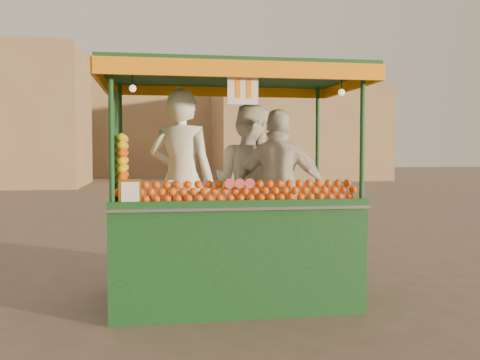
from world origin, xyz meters
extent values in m
plane|color=brown|center=(0.00, 0.00, 0.00)|extent=(90.00, 90.00, 0.00)
cube|color=#9F875A|center=(7.00, 24.00, 2.50)|extent=(9.00, 6.00, 5.00)
cube|color=#9F875A|center=(-2.00, 30.00, 3.50)|extent=(14.00, 7.00, 7.00)
cube|color=#103D16|center=(-0.23, 0.14, 0.14)|extent=(2.36, 1.45, 0.27)
cylinder|color=black|center=(-1.04, 0.14, 0.16)|extent=(0.33, 0.09, 0.33)
cylinder|color=black|center=(0.59, 0.14, 0.16)|extent=(0.33, 0.09, 0.33)
cube|color=#103D16|center=(-0.23, -0.45, 0.64)|extent=(2.36, 0.27, 0.73)
cube|color=#103D16|center=(-1.27, 0.23, 0.64)|extent=(0.27, 1.18, 0.73)
cube|color=#103D16|center=(0.82, 0.23, 0.64)|extent=(0.27, 1.18, 0.73)
cube|color=#B2B2B7|center=(-0.23, -0.43, 1.01)|extent=(2.36, 0.42, 0.03)
cylinder|color=#103D16|center=(-1.36, -0.54, 1.63)|extent=(0.05, 0.05, 1.27)
cylinder|color=#103D16|center=(0.91, -0.54, 1.63)|extent=(0.05, 0.05, 1.27)
cylinder|color=#103D16|center=(-1.36, 0.82, 1.63)|extent=(0.05, 0.05, 1.27)
cylinder|color=#103D16|center=(0.91, 0.82, 1.63)|extent=(0.05, 0.05, 1.27)
cube|color=#103D16|center=(-0.23, 0.14, 2.30)|extent=(2.54, 1.63, 0.07)
cube|color=orange|center=(-0.23, -0.68, 2.23)|extent=(2.54, 0.04, 0.15)
cube|color=orange|center=(-0.23, 0.95, 2.23)|extent=(2.54, 0.04, 0.15)
cube|color=orange|center=(-1.50, 0.14, 2.23)|extent=(0.04, 1.63, 0.15)
cube|color=orange|center=(1.04, 0.14, 2.23)|extent=(0.04, 1.63, 0.15)
cylinder|color=#E44945|center=(-0.24, -0.54, 1.23)|extent=(0.09, 0.02, 0.09)
cube|color=#B38521|center=(-1.21, -0.54, 1.15)|extent=(0.20, 0.02, 0.25)
cube|color=white|center=(-0.23, -0.61, 2.07)|extent=(0.27, 0.01, 0.27)
sphere|color=#FFE5B2|center=(-1.18, -0.48, 2.07)|extent=(0.06, 0.06, 0.06)
sphere|color=#FFE5B2|center=(0.73, -0.48, 2.07)|extent=(0.06, 0.06, 0.06)
imported|color=white|center=(-0.71, 0.36, 1.22)|extent=(0.81, 0.67, 1.89)
imported|color=white|center=(0.05, 0.62, 1.16)|extent=(1.09, 1.05, 1.77)
imported|color=silver|center=(0.28, 0.11, 1.12)|extent=(1.07, 0.73, 1.69)
camera|label=1|loc=(-1.02, -5.28, 1.52)|focal=40.19mm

